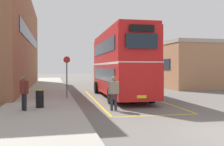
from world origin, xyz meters
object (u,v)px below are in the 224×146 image
single_deck_bus (116,71)px  pedestrian_waiting_near (24,90)px  double_decker_bus (120,63)px  pedestrian_boarding (114,91)px  bus_stop_sign (67,73)px  litter_bin (40,99)px

single_deck_bus → pedestrian_waiting_near: (-10.70, -25.10, -0.53)m
double_decker_bus → pedestrian_waiting_near: bearing=-138.6°
double_decker_bus → pedestrian_boarding: double_decker_bus is taller
pedestrian_waiting_near → bus_stop_sign: 5.07m
pedestrian_boarding → single_deck_bus: bearing=75.9°
single_deck_bus → bus_stop_sign: bearing=-112.3°
single_deck_bus → pedestrian_boarding: size_ratio=4.80×
pedestrian_boarding → bus_stop_sign: bus_stop_sign is taller
litter_bin → bus_stop_sign: bus_stop_sign is taller
double_decker_bus → single_deck_bus: double_decker_bus is taller
pedestrian_boarding → pedestrian_waiting_near: bearing=178.2°
single_deck_bus → pedestrian_boarding: 26.03m
litter_bin → bus_stop_sign: (1.56, 3.70, 1.21)m
pedestrian_waiting_near → pedestrian_boarding: bearing=-1.8°
double_decker_bus → single_deck_bus: 20.24m
pedestrian_boarding → bus_stop_sign: size_ratio=0.63×
bus_stop_sign → litter_bin: bearing=-112.9°
bus_stop_sign → double_decker_bus: bearing=13.2°
double_decker_bus → pedestrian_waiting_near: 8.28m
single_deck_bus → bus_stop_sign: (-8.46, -20.61, 0.17)m
pedestrian_boarding → pedestrian_waiting_near: 4.35m
double_decker_bus → single_deck_bus: size_ratio=1.27×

